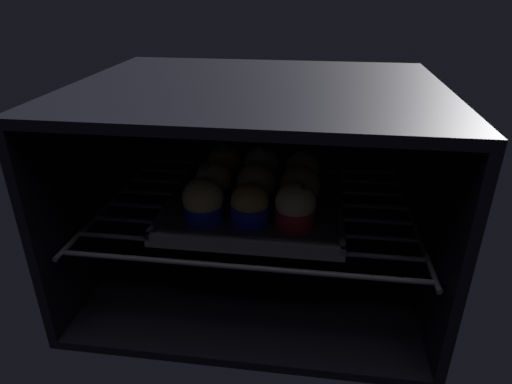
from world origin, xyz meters
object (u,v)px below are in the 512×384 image
Objects in this scene: muffin_row1_col1 at (256,185)px; muffin_row2_col1 at (263,167)px; muffin_row1_col0 at (213,183)px; muffin_row1_col2 at (300,188)px; muffin_row0_col2 at (295,207)px; muffin_row2_col0 at (224,166)px; muffin_row0_col0 at (203,202)px; muffin_row2_col2 at (302,171)px; baking_tray at (256,204)px; muffin_row0_col1 at (250,206)px.

muffin_row1_col1 is 7.53cm from muffin_row2_col1.
muffin_row1_col1 is (7.48, 0.00, -0.04)cm from muffin_row1_col0.
muffin_row1_col1 is at bearing 178.82° from muffin_row1_col2.
muffin_row0_col2 is 7.32cm from muffin_row1_col2.
muffin_row1_col2 is at bearing -1.18° from muffin_row1_col1.
muffin_row0_col2 is at bearing -46.46° from muffin_row2_col0.
muffin_row0_col0 is 1.00× the size of muffin_row1_col1.
muffin_row1_col0 is 10.77cm from muffin_row2_col1.
muffin_row2_col2 is at bearing 44.52° from muffin_row0_col0.
muffin_row1_col1 is 0.99× the size of muffin_row1_col2.
muffin_row2_col0 reaches higher than muffin_row1_col1.
baking_tray is 8.43cm from muffin_row2_col1.
muffin_row0_col1 is 0.91× the size of muffin_row1_col2.
muffin_row0_col2 is (14.76, -0.19, 0.27)cm from muffin_row0_col0.
muffin_row0_col2 is 20.89cm from muffin_row2_col0.
muffin_row1_col2 reaches higher than muffin_row1_col0.
muffin_row2_col2 is at bearing 44.98° from muffin_row1_col1.
muffin_row2_col1 is 1.10× the size of muffin_row2_col2.
muffin_row1_col0 is 7.69cm from muffin_row2_col0.
muffin_row1_col0 and muffin_row1_col1 have the same top height.
muffin_row2_col0 is 14.76cm from muffin_row2_col2.
muffin_row0_col1 is (-0.01, -7.17, 3.45)cm from baking_tray.
muffin_row0_col0 is at bearing -91.41° from muffin_row2_col0.
muffin_row2_col2 is (0.37, 15.07, -0.33)cm from muffin_row0_col2.
baking_tray is at bearing 44.69° from muffin_row0_col0.
muffin_row0_col2 is 0.93× the size of muffin_row2_col0.
muffin_row1_col2 is (15.05, -0.15, 0.00)cm from muffin_row1_col0.
muffin_row2_col1 reaches higher than baking_tray.
muffin_row1_col2 is (7.58, 6.86, 0.36)cm from muffin_row0_col1.
muffin_row1_col0 is at bearing -178.73° from baking_tray.
muffin_row0_col0 is at bearing -135.95° from muffin_row1_col1.
muffin_row2_col1 reaches higher than muffin_row1_col1.
baking_tray is 3.70× the size of muffin_row2_col0.
muffin_row0_col0 is 0.93× the size of muffin_row2_col1.
muffin_row2_col0 is (-7.15, 7.51, 3.96)cm from baking_tray.
muffin_row2_col2 reaches higher than muffin_row0_col1.
muffin_row0_col2 reaches higher than baking_tray.
muffin_row1_col0 is 0.98× the size of muffin_row1_col2.
muffin_row0_col2 is 16.50cm from muffin_row1_col0.
muffin_row1_col1 and muffin_row1_col2 have the same top height.
muffin_row1_col0 is at bearing -92.44° from muffin_row2_col0.
baking_tray is 3.77cm from muffin_row1_col1.
muffin_row2_col1 is at bearing 133.76° from muffin_row1_col2.
muffin_row0_col0 is 7.27cm from muffin_row1_col0.
muffin_row0_col0 is 1.03× the size of muffin_row2_col2.
baking_tray is 8.39cm from muffin_row1_col0.
muffin_row1_col1 reaches higher than baking_tray.
muffin_row2_col1 is at bearing -179.36° from muffin_row2_col2.
muffin_row2_col1 is at bearing 89.09° from muffin_row0_col1.
muffin_row2_col2 is at bearing 0.64° from muffin_row2_col1.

